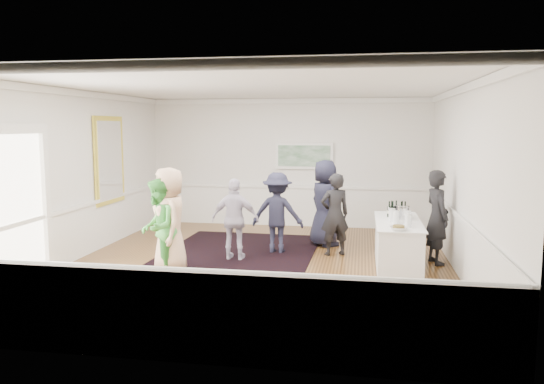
% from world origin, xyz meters
% --- Properties ---
extents(floor, '(8.00, 8.00, 0.00)m').
position_xyz_m(floor, '(0.00, 0.00, 0.00)').
color(floor, brown).
rests_on(floor, ground).
extents(ceiling, '(7.00, 8.00, 0.02)m').
position_xyz_m(ceiling, '(0.00, 0.00, 3.20)').
color(ceiling, white).
rests_on(ceiling, wall_back).
extents(wall_left, '(0.02, 8.00, 3.20)m').
position_xyz_m(wall_left, '(-3.50, 0.00, 1.60)').
color(wall_left, white).
rests_on(wall_left, floor).
extents(wall_right, '(0.02, 8.00, 3.20)m').
position_xyz_m(wall_right, '(3.50, 0.00, 1.60)').
color(wall_right, white).
rests_on(wall_right, floor).
extents(wall_back, '(7.00, 0.02, 3.20)m').
position_xyz_m(wall_back, '(0.00, 4.00, 1.60)').
color(wall_back, white).
rests_on(wall_back, floor).
extents(wall_front, '(7.00, 0.02, 3.20)m').
position_xyz_m(wall_front, '(0.00, -4.00, 1.60)').
color(wall_front, white).
rests_on(wall_front, floor).
extents(wainscoting, '(7.00, 8.00, 1.00)m').
position_xyz_m(wainscoting, '(0.00, 0.00, 0.50)').
color(wainscoting, white).
rests_on(wainscoting, floor).
extents(mirror, '(0.05, 1.25, 1.85)m').
position_xyz_m(mirror, '(-3.45, 1.30, 1.80)').
color(mirror, yellow).
rests_on(mirror, wall_left).
extents(doorway, '(0.10, 1.78, 2.56)m').
position_xyz_m(doorway, '(-3.45, -1.90, 1.42)').
color(doorway, white).
rests_on(doorway, wall_left).
extents(landscape_painting, '(1.44, 0.06, 0.66)m').
position_xyz_m(landscape_painting, '(0.40, 3.95, 1.78)').
color(landscape_painting, white).
rests_on(landscape_painting, wall_back).
extents(area_rug, '(3.03, 3.94, 0.02)m').
position_xyz_m(area_rug, '(-0.56, 0.86, 0.01)').
color(area_rug, black).
rests_on(area_rug, floor).
extents(serving_table, '(0.79, 2.08, 0.84)m').
position_xyz_m(serving_table, '(2.48, 0.37, 0.42)').
color(serving_table, white).
rests_on(serving_table, floor).
extents(bartender, '(0.59, 0.73, 1.73)m').
position_xyz_m(bartender, '(3.20, 0.76, 0.87)').
color(bartender, black).
rests_on(bartender, floor).
extents(guest_tan, '(0.97, 1.06, 1.83)m').
position_xyz_m(guest_tan, '(-1.39, -0.67, 0.91)').
color(guest_tan, tan).
rests_on(guest_tan, floor).
extents(guest_green, '(0.76, 0.90, 1.65)m').
position_xyz_m(guest_green, '(-1.53, -0.86, 0.83)').
color(guest_green, green).
rests_on(guest_green, floor).
extents(guest_lilac, '(0.91, 0.38, 1.55)m').
position_xyz_m(guest_lilac, '(-0.51, 0.40, 0.77)').
color(guest_lilac, silver).
rests_on(guest_lilac, floor).
extents(guest_dark_a, '(1.07, 0.66, 1.61)m').
position_xyz_m(guest_dark_a, '(0.18, 1.11, 0.80)').
color(guest_dark_a, '#1D1E31').
rests_on(guest_dark_a, floor).
extents(guest_dark_b, '(0.69, 0.59, 1.61)m').
position_xyz_m(guest_dark_b, '(1.32, 1.09, 0.81)').
color(guest_dark_b, black).
rests_on(guest_dark_b, floor).
extents(guest_navy, '(1.00, 1.06, 1.82)m').
position_xyz_m(guest_navy, '(1.07, 1.90, 0.91)').
color(guest_navy, '#1D1E31').
rests_on(guest_navy, floor).
extents(wine_bottles, '(0.36, 0.20, 0.31)m').
position_xyz_m(wine_bottles, '(2.48, 0.81, 1.00)').
color(wine_bottles, black).
rests_on(wine_bottles, serving_table).
extents(juice_pitchers, '(0.37, 0.65, 0.24)m').
position_xyz_m(juice_pitchers, '(2.51, 0.09, 0.96)').
color(juice_pitchers, '#86BD43').
rests_on(juice_pitchers, serving_table).
extents(ice_bucket, '(0.26, 0.26, 0.24)m').
position_xyz_m(ice_bucket, '(2.57, 0.58, 0.96)').
color(ice_bucket, silver).
rests_on(ice_bucket, serving_table).
extents(nut_bowl, '(0.29, 0.29, 0.08)m').
position_xyz_m(nut_bowl, '(2.43, -0.49, 0.88)').
color(nut_bowl, white).
rests_on(nut_bowl, serving_table).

